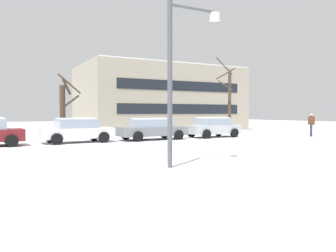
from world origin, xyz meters
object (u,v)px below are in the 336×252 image
parked_car_white (77,130)px  parked_car_silver (213,127)px  pedestrian_crossing (311,123)px  parked_car_gray (152,129)px  street_lamp (180,65)px

parked_car_white → parked_car_silver: size_ratio=1.08×
parked_car_silver → pedestrian_crossing: size_ratio=2.27×
parked_car_gray → parked_car_silver: size_ratio=1.18×
parked_car_white → street_lamp: bearing=-85.4°
street_lamp → pedestrian_crossing: 17.62m
street_lamp → parked_car_gray: bearing=69.1°
street_lamp → parked_car_silver: size_ratio=1.37×
parked_car_white → parked_car_gray: parked_car_white is taller
parked_car_white → parked_car_gray: size_ratio=0.92×
pedestrian_crossing → street_lamp: bearing=-154.3°
parked_car_white → parked_car_silver: parked_car_white is taller
parked_car_silver → parked_car_gray: bearing=179.7°
parked_car_silver → pedestrian_crossing: 7.48m
street_lamp → parked_car_gray: 11.47m
parked_car_silver → pedestrian_crossing: pedestrian_crossing is taller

